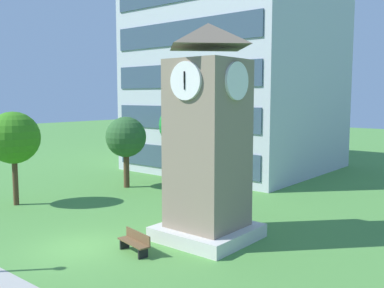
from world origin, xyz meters
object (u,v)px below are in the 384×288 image
at_px(tree_near_tower, 126,138).
at_px(tree_streetside, 183,126).
at_px(park_bench, 135,242).
at_px(tree_by_building, 13,138).
at_px(clock_tower, 208,146).

bearing_deg(tree_near_tower, tree_streetside, 57.91).
height_order(park_bench, tree_by_building, tree_by_building).
relative_size(clock_tower, tree_streetside, 1.57).
relative_size(clock_tower, tree_near_tower, 1.90).
height_order(park_bench, tree_streetside, tree_streetside).
distance_m(clock_tower, tree_by_building, 12.76).
bearing_deg(clock_tower, tree_by_building, -169.14).
relative_size(tree_near_tower, tree_streetside, 0.83).
bearing_deg(tree_streetside, park_bench, -57.15).
distance_m(clock_tower, tree_near_tower, 12.40).
height_order(tree_near_tower, tree_streetside, tree_streetside).
xyz_separation_m(clock_tower, tree_streetside, (-9.01, 8.75, 0.06)).
bearing_deg(park_bench, tree_by_building, 175.18).
bearing_deg(tree_streetside, tree_near_tower, -122.09).
relative_size(park_bench, tree_streetside, 0.31).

